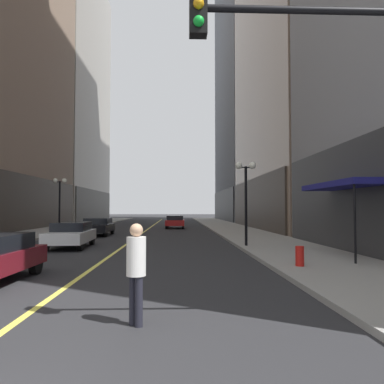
# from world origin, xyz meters

# --- Properties ---
(ground_plane) EXTENTS (200.00, 200.00, 0.00)m
(ground_plane) POSITION_xyz_m (0.00, 35.00, 0.00)
(ground_plane) COLOR #262628
(sidewalk_left) EXTENTS (4.50, 78.00, 0.15)m
(sidewalk_left) POSITION_xyz_m (-8.25, 35.00, 0.07)
(sidewalk_left) COLOR gray
(sidewalk_left) RESTS_ON ground
(sidewalk_right) EXTENTS (4.50, 78.00, 0.15)m
(sidewalk_right) POSITION_xyz_m (8.25, 35.00, 0.07)
(sidewalk_right) COLOR gray
(sidewalk_right) RESTS_ON ground
(lane_centre_stripe) EXTENTS (0.16, 70.00, 0.01)m
(lane_centre_stripe) POSITION_xyz_m (0.00, 35.00, 0.00)
(lane_centre_stripe) COLOR #E5D64C
(lane_centre_stripe) RESTS_ON ground
(building_left_far) EXTENTS (14.49, 26.00, 42.50)m
(building_left_far) POSITION_xyz_m (-17.64, 60.00, 21.18)
(building_left_far) COLOR #A8A399
(building_left_far) RESTS_ON ground
(building_right_far) EXTENTS (10.68, 26.00, 50.30)m
(building_right_far) POSITION_xyz_m (15.74, 60.00, 25.05)
(building_right_far) COLOR slate
(building_right_far) RESTS_ON ground
(storefront_awning_right) EXTENTS (1.60, 5.44, 3.12)m
(storefront_awning_right) POSITION_xyz_m (9.69, 12.41, 2.99)
(storefront_awning_right) COLOR navy
(storefront_awning_right) RESTS_ON ground
(car_white) EXTENTS (2.04, 4.58, 1.32)m
(car_white) POSITION_xyz_m (-2.63, 17.08, 0.72)
(car_white) COLOR silver
(car_white) RESTS_ON ground
(car_black) EXTENTS (2.02, 4.70, 1.32)m
(car_black) POSITION_xyz_m (-3.10, 26.06, 0.72)
(car_black) COLOR black
(car_black) RESTS_ON ground
(car_red) EXTENTS (1.96, 4.09, 1.32)m
(car_red) POSITION_xyz_m (2.67, 36.45, 0.72)
(car_red) COLOR #B21919
(car_red) RESTS_ON ground
(pedestrian_in_white_shirt) EXTENTS (0.48, 0.48, 1.77)m
(pedestrian_in_white_shirt) POSITION_xyz_m (2.16, 3.65, 1.04)
(pedestrian_in_white_shirt) COLOR black
(pedestrian_in_white_shirt) RESTS_ON ground
(traffic_light_near_right) EXTENTS (3.43, 0.35, 5.65)m
(traffic_light_near_right) POSITION_xyz_m (5.35, 2.78, 3.74)
(traffic_light_near_right) COLOR black
(traffic_light_near_right) RESTS_ON ground
(street_lamp_left_far) EXTENTS (1.06, 0.36, 4.43)m
(street_lamp_left_far) POSITION_xyz_m (-6.40, 27.44, 3.26)
(street_lamp_left_far) COLOR black
(street_lamp_left_far) RESTS_ON ground
(street_lamp_right_mid) EXTENTS (1.06, 0.36, 4.43)m
(street_lamp_right_mid) POSITION_xyz_m (6.40, 16.35, 3.26)
(street_lamp_right_mid) COLOR black
(street_lamp_right_mid) RESTS_ON ground
(fire_hydrant_right) EXTENTS (0.28, 0.28, 0.80)m
(fire_hydrant_right) POSITION_xyz_m (6.90, 9.36, 0.40)
(fire_hydrant_right) COLOR red
(fire_hydrant_right) RESTS_ON ground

